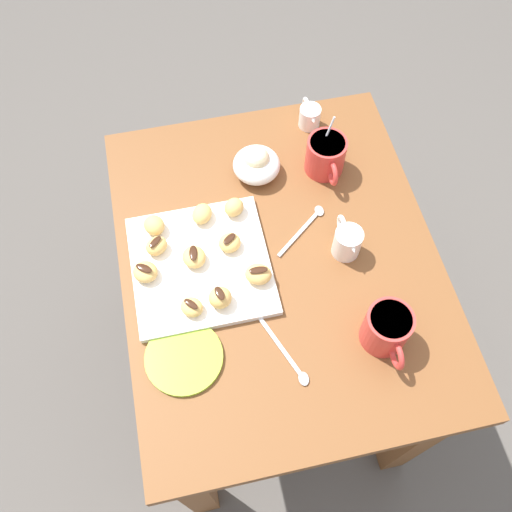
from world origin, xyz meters
TOP-DOWN VIEW (x-y plane):
  - ground_plane at (0.00, 0.00)m, footprint 8.00×8.00m
  - dining_table at (0.00, 0.00)m, footprint 0.85×0.68m
  - pastry_plate_square at (-0.02, -0.17)m, footprint 0.29×0.29m
  - coffee_mug_red_left at (-0.21, 0.16)m, footprint 0.13×0.09m
  - coffee_mug_red_right at (0.22, 0.16)m, footprint 0.13×0.09m
  - cream_pitcher_white at (0.01, 0.14)m, footprint 0.10×0.06m
  - ice_cream_bowl at (-0.24, 0.00)m, footprint 0.11×0.11m
  - chocolate_sauce_pitcher at (-0.35, 0.16)m, footprint 0.09×0.05m
  - saucer_lime_left at (0.18, -0.24)m, footprint 0.15×0.15m
  - loose_spoon_near_saucer at (0.22, -0.03)m, footprint 0.15×0.07m
  - loose_spoon_by_plate at (-0.07, 0.08)m, footprint 0.11×0.13m
  - beignet_0 at (-0.03, -0.18)m, footprint 0.06×0.06m
  - chocolate_drizzle_0 at (-0.03, -0.18)m, footprint 0.04×0.02m
  - beignet_1 at (0.08, -0.14)m, footprint 0.05×0.05m
  - chocolate_drizzle_1 at (0.08, -0.14)m, footprint 0.04×0.02m
  - beignet_2 at (-0.13, -0.15)m, footprint 0.07×0.06m
  - beignet_3 at (-0.13, -0.07)m, footprint 0.06×0.06m
  - beignet_4 at (-0.04, -0.10)m, footprint 0.06×0.06m
  - chocolate_drizzle_4 at (-0.04, -0.10)m, footprint 0.03×0.04m
  - beignet_5 at (-0.07, -0.25)m, footprint 0.06×0.06m
  - chocolate_drizzle_5 at (-0.07, -0.25)m, footprint 0.03×0.03m
  - beignet_6 at (-0.01, -0.28)m, footprint 0.07×0.07m
  - chocolate_drizzle_6 at (-0.01, -0.28)m, footprint 0.04×0.04m
  - beignet_7 at (0.09, -0.20)m, footprint 0.06×0.06m
  - chocolate_drizzle_7 at (0.09, -0.20)m, footprint 0.03×0.03m
  - beignet_8 at (0.04, -0.06)m, footprint 0.06×0.07m
  - chocolate_drizzle_8 at (0.04, -0.06)m, footprint 0.02×0.04m
  - beignet_9 at (-0.12, -0.25)m, footprint 0.06×0.06m

SIDE VIEW (x-z plane):
  - ground_plane at x=0.00m, z-range 0.00..0.00m
  - dining_table at x=0.00m, z-range 0.20..0.93m
  - loose_spoon_near_saucer at x=0.22m, z-range 0.73..0.73m
  - loose_spoon_by_plate at x=-0.07m, z-range 0.73..0.73m
  - saucer_lime_left at x=0.18m, z-range 0.73..0.74m
  - pastry_plate_square at x=-0.02m, z-range 0.73..0.74m
  - beignet_7 at x=0.09m, z-range 0.74..0.77m
  - chocolate_sauce_pitcher at x=-0.35m, z-range 0.73..0.79m
  - beignet_4 at x=-0.04m, z-range 0.74..0.77m
  - beignet_6 at x=-0.01m, z-range 0.74..0.77m
  - beignet_0 at x=-0.03m, z-range 0.74..0.78m
  - beignet_5 at x=-0.07m, z-range 0.74..0.78m
  - beignet_2 at x=-0.13m, z-range 0.74..0.78m
  - beignet_8 at x=0.04m, z-range 0.74..0.78m
  - beignet_9 at x=-0.12m, z-range 0.74..0.78m
  - beignet_3 at x=-0.13m, z-range 0.74..0.78m
  - ice_cream_bowl at x=-0.24m, z-range 0.72..0.80m
  - beignet_1 at x=0.08m, z-range 0.74..0.78m
  - cream_pitcher_white at x=0.01m, z-range 0.73..0.80m
  - chocolate_drizzle_7 at x=0.09m, z-range 0.77..0.78m
  - chocolate_drizzle_4 at x=-0.04m, z-range 0.77..0.78m
  - chocolate_drizzle_6 at x=-0.01m, z-range 0.77..0.78m
  - coffee_mug_red_left at x=-0.21m, z-range 0.71..0.85m
  - chocolate_drizzle_0 at x=-0.03m, z-range 0.77..0.78m
  - chocolate_drizzle_5 at x=-0.07m, z-range 0.77..0.78m
  - coffee_mug_red_right at x=0.22m, z-range 0.73..0.83m
  - chocolate_drizzle_8 at x=0.04m, z-range 0.78..0.78m
  - chocolate_drizzle_1 at x=0.08m, z-range 0.78..0.79m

